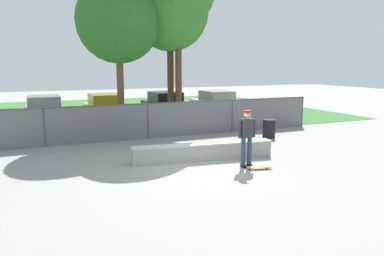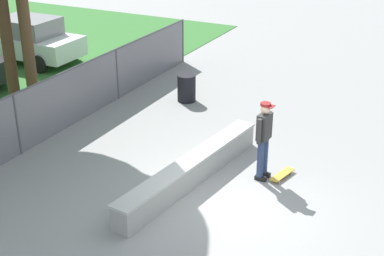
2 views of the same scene
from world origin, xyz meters
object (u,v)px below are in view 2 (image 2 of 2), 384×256
at_px(skateboard, 282,174).
at_px(skateboarder, 264,137).
at_px(concrete_ledge, 192,170).
at_px(car_white, 27,40).
at_px(trash_bin, 187,88).

bearing_deg(skateboard, skateboarder, 119.86).
relative_size(concrete_ledge, car_white, 1.19).
distance_m(skateboarder, skateboard, 1.07).
bearing_deg(concrete_ledge, skateboarder, -56.04).
distance_m(skateboard, trash_bin, 5.31).
bearing_deg(skateboarder, car_white, 67.85).
bearing_deg(trash_bin, skateboard, -128.05).
height_order(concrete_ledge, skateboard, concrete_ledge).
bearing_deg(skateboarder, concrete_ledge, 123.96).
xyz_separation_m(skateboard, trash_bin, (3.27, 4.18, 0.34)).
distance_m(skateboard, car_white, 12.09).
bearing_deg(skateboard, concrete_ledge, 123.02).
xyz_separation_m(skateboard, car_white, (4.20, 11.32, 0.77)).
distance_m(skateboarder, car_white, 11.77).
bearing_deg(trash_bin, car_white, 82.59).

